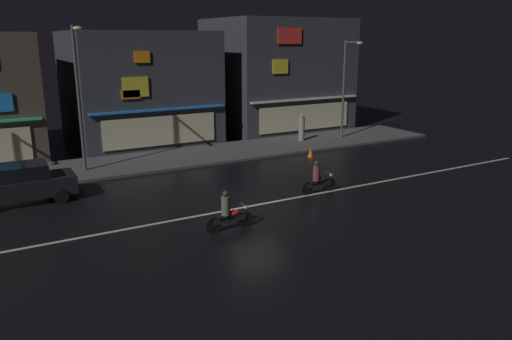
% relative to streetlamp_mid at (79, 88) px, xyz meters
% --- Properties ---
extents(ground_plane, '(140.00, 140.00, 0.00)m').
position_rel_streetlamp_mid_xyz_m(ground_plane, '(5.11, -8.70, -4.41)').
color(ground_plane, black).
extents(lane_divider_stripe, '(34.09, 0.16, 0.01)m').
position_rel_streetlamp_mid_xyz_m(lane_divider_stripe, '(5.11, -8.70, -4.40)').
color(lane_divider_stripe, beige).
rests_on(lane_divider_stripe, ground).
extents(sidewalk_far, '(35.88, 4.70, 0.14)m').
position_rel_streetlamp_mid_xyz_m(sidewalk_far, '(5.11, 0.64, -4.34)').
color(sidewalk_far, '#4C4C4F').
rests_on(sidewalk_far, ground).
extents(storefront_left_block, '(8.88, 9.05, 7.23)m').
position_rel_streetlamp_mid_xyz_m(storefront_left_block, '(5.11, 7.44, -0.80)').
color(storefront_left_block, '#383A3F').
rests_on(storefront_left_block, ground).
extents(storefront_center_block, '(9.43, 8.19, 8.18)m').
position_rel_streetlamp_mid_xyz_m(storefront_center_block, '(15.87, 7.01, -0.32)').
color(storefront_center_block, '#383A3F').
rests_on(storefront_center_block, ground).
extents(streetlamp_mid, '(0.44, 1.64, 7.25)m').
position_rel_streetlamp_mid_xyz_m(streetlamp_mid, '(0.00, 0.00, 0.00)').
color(streetlamp_mid, '#47494C').
rests_on(streetlamp_mid, sidewalk_far).
extents(streetlamp_east, '(0.44, 1.64, 6.51)m').
position_rel_streetlamp_mid_xyz_m(streetlamp_east, '(17.23, 0.29, -0.39)').
color(streetlamp_east, '#47494C').
rests_on(streetlamp_east, sidewalk_far).
extents(pedestrian_on_sidewalk, '(0.40, 0.40, 1.81)m').
position_rel_streetlamp_mid_xyz_m(pedestrian_on_sidewalk, '(14.17, 0.98, -3.44)').
color(pedestrian_on_sidewalk, gray).
rests_on(pedestrian_on_sidewalk, sidewalk_far).
extents(parked_car_near_kerb, '(4.30, 1.98, 1.67)m').
position_rel_streetlamp_mid_xyz_m(parked_car_near_kerb, '(-3.35, -3.49, -3.54)').
color(parked_car_near_kerb, black).
rests_on(parked_car_near_kerb, ground).
extents(motorcycle_lead, '(1.90, 0.60, 1.52)m').
position_rel_streetlamp_mid_xyz_m(motorcycle_lead, '(8.44, -8.61, -3.78)').
color(motorcycle_lead, black).
rests_on(motorcycle_lead, ground).
extents(motorcycle_following, '(1.90, 0.60, 1.52)m').
position_rel_streetlamp_mid_xyz_m(motorcycle_following, '(2.95, -10.60, -3.78)').
color(motorcycle_following, black).
rests_on(motorcycle_following, ground).
extents(traffic_cone, '(0.36, 0.36, 0.55)m').
position_rel_streetlamp_mid_xyz_m(traffic_cone, '(12.27, -2.72, -4.13)').
color(traffic_cone, orange).
rests_on(traffic_cone, ground).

